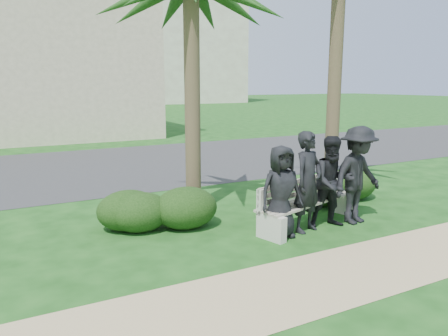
{
  "coord_description": "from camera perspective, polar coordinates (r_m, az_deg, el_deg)",
  "views": [
    {
      "loc": [
        -4.49,
        -6.15,
        2.68
      ],
      "look_at": [
        -0.69,
        1.0,
        1.1
      ],
      "focal_mm": 35.0,
      "sensor_mm": 36.0,
      "label": 1
    }
  ],
  "objects": [
    {
      "name": "man_b",
      "position": [
        8.03,
        10.92,
        -1.81
      ],
      "size": [
        0.77,
        0.62,
        1.85
      ],
      "primitive_type": "imported",
      "rotation": [
        0.0,
        0.0,
        0.31
      ],
      "color": "black",
      "rests_on": "ground"
    },
    {
      "name": "hedge_f",
      "position": [
        10.67,
        16.41,
        -1.83
      ],
      "size": [
        1.18,
        0.98,
        0.77
      ],
      "primitive_type": "ellipsoid",
      "color": "black",
      "rests_on": "ground"
    },
    {
      "name": "asphalt_street",
      "position": [
        15.09,
        -10.23,
        0.64
      ],
      "size": [
        160.0,
        8.0,
        0.01
      ],
      "primitive_type": "cube",
      "color": "#2D2D30",
      "rests_on": "ground"
    },
    {
      "name": "hotel_tower",
      "position": [
        64.78,
        -11.78,
        20.37
      ],
      "size": [
        26.0,
        18.0,
        37.3
      ],
      "color": "beige",
      "rests_on": "ground"
    },
    {
      "name": "man_c",
      "position": [
        8.4,
        14.04,
        -1.79
      ],
      "size": [
        0.98,
        0.85,
        1.73
      ],
      "primitive_type": "imported",
      "rotation": [
        0.0,
        0.0,
        -0.26
      ],
      "color": "black",
      "rests_on": "ground"
    },
    {
      "name": "hedge_e",
      "position": [
        9.94,
        12.56,
        -2.74
      ],
      "size": [
        1.1,
        0.91,
        0.72
      ],
      "primitive_type": "ellipsoid",
      "color": "black",
      "rests_on": "ground"
    },
    {
      "name": "hedge_b",
      "position": [
        8.22,
        -10.89,
        -5.53
      ],
      "size": [
        1.12,
        0.93,
        0.73
      ],
      "primitive_type": "ellipsoid",
      "color": "black",
      "rests_on": "ground"
    },
    {
      "name": "man_d",
      "position": [
        8.74,
        17.05,
        -0.91
      ],
      "size": [
        1.31,
        0.87,
        1.89
      ],
      "primitive_type": "imported",
      "rotation": [
        0.0,
        0.0,
        0.14
      ],
      "color": "black",
      "rests_on": "ground"
    },
    {
      "name": "hedge_c",
      "position": [
        8.27,
        -5.01,
        -5.04
      ],
      "size": [
        1.22,
        1.01,
        0.79
      ],
      "primitive_type": "ellipsoid",
      "color": "black",
      "rests_on": "ground"
    },
    {
      "name": "park_bench",
      "position": [
        8.52,
        11.07,
        -4.79
      ],
      "size": [
        2.59,
        1.19,
        0.86
      ],
      "rotation": [
        0.0,
        0.0,
        0.27
      ],
      "color": "#A69C8B",
      "rests_on": "ground"
    },
    {
      "name": "hedge_a",
      "position": [
        8.34,
        -12.42,
        -5.25
      ],
      "size": [
        1.16,
        0.96,
        0.76
      ],
      "primitive_type": "ellipsoid",
      "color": "black",
      "rests_on": "ground"
    },
    {
      "name": "footpath",
      "position": [
        6.8,
        16.84,
        -12.67
      ],
      "size": [
        30.0,
        1.6,
        0.01
      ],
      "primitive_type": "cube",
      "color": "tan",
      "rests_on": "ground"
    },
    {
      "name": "ground",
      "position": [
        8.07,
        7.76,
        -8.46
      ],
      "size": [
        160.0,
        160.0,
        0.0
      ],
      "primitive_type": "plane",
      "color": "#133F12",
      "rests_on": "ground"
    },
    {
      "name": "man_a",
      "position": [
        7.69,
        7.45,
        -3.09
      ],
      "size": [
        0.85,
        0.6,
        1.63
      ],
      "primitive_type": "imported",
      "rotation": [
        0.0,
        0.0,
        -0.11
      ],
      "color": "black",
      "rests_on": "ground"
    },
    {
      "name": "stucco_bldg_right",
      "position": [
        24.42,
        -20.29,
        12.7
      ],
      "size": [
        8.4,
        8.4,
        7.3
      ],
      "color": "#BEAF8E",
      "rests_on": "ground"
    }
  ]
}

